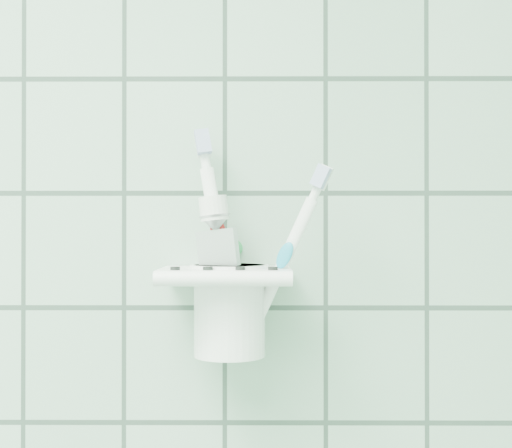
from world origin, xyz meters
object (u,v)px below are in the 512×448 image
(holder_bracket, at_px, (226,277))
(toothpaste_tube, at_px, (229,261))
(cup, at_px, (230,306))
(toothbrush_blue, at_px, (220,235))
(toothbrush_pink, at_px, (237,234))
(toothbrush_orange, at_px, (245,248))

(holder_bracket, relative_size, toothpaste_tube, 0.83)
(cup, height_order, toothpaste_tube, toothpaste_tube)
(toothbrush_blue, bearing_deg, cup, -6.29)
(toothbrush_pink, height_order, toothpaste_tube, toothbrush_pink)
(holder_bracket, xyz_separation_m, toothbrush_blue, (-0.01, 0.00, 0.04))
(cup, height_order, toothbrush_pink, toothbrush_pink)
(cup, xyz_separation_m, toothbrush_pink, (0.01, -0.01, 0.07))
(holder_bracket, bearing_deg, toothbrush_orange, 6.14)
(holder_bracket, xyz_separation_m, toothpaste_tube, (0.00, -0.01, 0.02))
(toothbrush_pink, bearing_deg, holder_bracket, 126.61)
(holder_bracket, distance_m, toothbrush_pink, 0.05)
(toothbrush_pink, bearing_deg, cup, 107.77)
(cup, distance_m, toothbrush_blue, 0.07)
(toothbrush_orange, xyz_separation_m, toothpaste_tube, (-0.02, -0.01, -0.01))
(toothbrush_orange, distance_m, toothpaste_tube, 0.02)
(toothbrush_pink, bearing_deg, toothbrush_blue, 130.97)
(cup, bearing_deg, toothpaste_tube, -91.76)
(holder_bracket, xyz_separation_m, cup, (0.00, 0.00, -0.03))
(holder_bracket, relative_size, toothbrush_blue, 0.59)
(cup, bearing_deg, toothbrush_orange, -7.58)
(holder_bracket, height_order, toothbrush_orange, toothbrush_orange)
(toothbrush_pink, xyz_separation_m, toothbrush_orange, (0.01, 0.01, -0.01))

